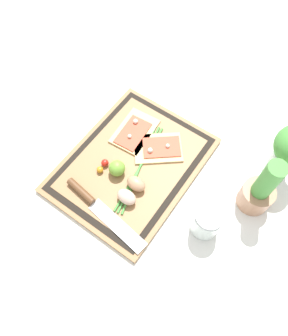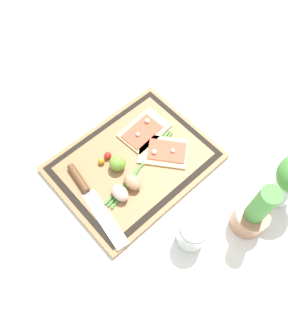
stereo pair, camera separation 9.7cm
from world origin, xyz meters
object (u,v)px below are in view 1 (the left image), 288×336
at_px(egg_pink, 127,197).
at_px(cherry_tomato_yellow, 100,170).
at_px(cherry_tomato_red, 105,163).
at_px(knife, 93,202).
at_px(herb_pot, 260,191).
at_px(lime, 117,168).
at_px(pizza_slice_far, 159,148).
at_px(egg_brown, 136,184).
at_px(sauce_jar, 206,222).
at_px(pizza_slice_near, 134,131).

bearing_deg(egg_pink, cherry_tomato_yellow, -102.80).
bearing_deg(cherry_tomato_red, knife, 22.28).
bearing_deg(cherry_tomato_red, egg_pink, 66.26).
bearing_deg(cherry_tomato_yellow, herb_pot, 114.05).
height_order(lime, cherry_tomato_yellow, lime).
distance_m(knife, cherry_tomato_yellow, 0.10).
bearing_deg(pizza_slice_far, cherry_tomato_yellow, -30.87).
distance_m(egg_brown, sauce_jar, 0.23).
distance_m(pizza_slice_far, knife, 0.26).
relative_size(pizza_slice_far, herb_pot, 0.83).
bearing_deg(egg_pink, knife, -48.67).
bearing_deg(egg_brown, herb_pot, 118.84).
xyz_separation_m(cherry_tomato_yellow, sauce_jar, (-0.04, 0.34, 0.01)).
xyz_separation_m(egg_pink, cherry_tomato_red, (-0.05, -0.12, -0.01)).
distance_m(pizza_slice_near, cherry_tomato_red, 0.15).
xyz_separation_m(lime, cherry_tomato_yellow, (0.03, -0.04, -0.01)).
height_order(egg_pink, lime, lime).
bearing_deg(knife, lime, -178.62).
distance_m(pizza_slice_far, herb_pot, 0.32).
bearing_deg(herb_pot, egg_pink, -54.29).
bearing_deg(pizza_slice_far, egg_pink, 6.08).
bearing_deg(cherry_tomato_yellow, pizza_slice_far, 149.13).
bearing_deg(lime, knife, 1.38).
xyz_separation_m(knife, egg_pink, (-0.07, 0.07, 0.01)).
relative_size(egg_pink, lime, 1.19).
bearing_deg(knife, cherry_tomato_red, -157.72).
height_order(pizza_slice_far, cherry_tomato_red, pizza_slice_far).
xyz_separation_m(egg_brown, sauce_jar, (-0.02, 0.22, 0.00)).
bearing_deg(sauce_jar, pizza_slice_far, -118.13).
relative_size(knife, cherry_tomato_yellow, 14.54).
relative_size(pizza_slice_near, pizza_slice_far, 0.89).
relative_size(pizza_slice_near, cherry_tomato_yellow, 7.94).
distance_m(lime, sauce_jar, 0.30).
bearing_deg(lime, cherry_tomato_red, -88.02).
distance_m(knife, egg_brown, 0.14).
height_order(herb_pot, sauce_jar, herb_pot).
bearing_deg(pizza_slice_near, egg_pink, 30.80).
relative_size(cherry_tomato_red, cherry_tomato_yellow, 1.11).
height_order(pizza_slice_near, pizza_slice_far, same).
height_order(knife, sauce_jar, sauce_jar).
bearing_deg(pizza_slice_near, sauce_jar, 68.36).
relative_size(cherry_tomato_red, herb_pot, 0.10).
bearing_deg(knife, egg_brown, 147.84).
bearing_deg(cherry_tomato_red, cherry_tomato_yellow, 4.29).
relative_size(pizza_slice_near, cherry_tomato_red, 7.15).
bearing_deg(herb_pot, pizza_slice_near, -88.04).
distance_m(egg_pink, herb_pot, 0.37).
bearing_deg(egg_pink, egg_brown, -177.27).
height_order(knife, egg_brown, egg_brown).
bearing_deg(pizza_slice_near, lime, 16.37).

